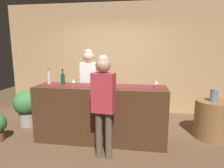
# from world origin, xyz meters

# --- Properties ---
(ground_plane) EXTENTS (10.00, 10.00, 0.00)m
(ground_plane) POSITION_xyz_m (0.00, 0.00, 0.00)
(ground_plane) COLOR brown
(back_wall) EXTENTS (6.00, 0.12, 2.90)m
(back_wall) POSITION_xyz_m (0.00, 1.90, 1.45)
(back_wall) COLOR tan
(back_wall) RESTS_ON ground
(bar_counter) EXTENTS (2.39, 0.60, 1.04)m
(bar_counter) POSITION_xyz_m (0.00, 0.00, 0.52)
(bar_counter) COLOR #472B19
(bar_counter) RESTS_ON ground
(counter_runner_cloth) EXTENTS (2.27, 0.28, 0.01)m
(counter_runner_cloth) POSITION_xyz_m (0.00, 0.00, 1.05)
(counter_runner_cloth) COLOR maroon
(counter_runner_cloth) RESTS_ON bar_counter
(wine_bottle_green) EXTENTS (0.07, 0.07, 0.30)m
(wine_bottle_green) POSITION_xyz_m (-0.71, 0.02, 1.16)
(wine_bottle_green) COLOR #194723
(wine_bottle_green) RESTS_ON bar_counter
(wine_bottle_clear) EXTENTS (0.07, 0.07, 0.30)m
(wine_bottle_clear) POSITION_xyz_m (-1.03, 0.10, 1.16)
(wine_bottle_clear) COLOR #B2C6C1
(wine_bottle_clear) RESTS_ON bar_counter
(wine_glass_near_customer) EXTENTS (0.07, 0.07, 0.14)m
(wine_glass_near_customer) POSITION_xyz_m (-0.46, -0.11, 1.15)
(wine_glass_near_customer) COLOR silver
(wine_glass_near_customer) RESTS_ON bar_counter
(wine_glass_mid_counter) EXTENTS (0.07, 0.07, 0.14)m
(wine_glass_mid_counter) POSITION_xyz_m (0.99, -0.03, 1.15)
(wine_glass_mid_counter) COLOR silver
(wine_glass_mid_counter) RESTS_ON bar_counter
(bartender) EXTENTS (0.35, 0.24, 1.71)m
(bartender) POSITION_xyz_m (-0.36, 0.58, 1.06)
(bartender) COLOR #26262B
(bartender) RESTS_ON ground
(customer_sipping) EXTENTS (0.36, 0.24, 1.63)m
(customer_sipping) POSITION_xyz_m (0.17, -0.57, 1.00)
(customer_sipping) COLOR brown
(customer_sipping) RESTS_ON ground
(round_side_table) EXTENTS (0.68, 0.68, 0.74)m
(round_side_table) POSITION_xyz_m (2.13, 0.45, 0.37)
(round_side_table) COLOR olive
(round_side_table) RESTS_ON ground
(vase_on_side_table) EXTENTS (0.13, 0.13, 0.24)m
(vase_on_side_table) POSITION_xyz_m (2.08, 0.39, 0.86)
(vase_on_side_table) COLOR slate
(vase_on_side_table) RESTS_ON round_side_table
(potted_plant_tall) EXTENTS (0.55, 0.55, 0.80)m
(potted_plant_tall) POSITION_xyz_m (-1.79, 0.47, 0.46)
(potted_plant_tall) COLOR #9E9389
(potted_plant_tall) RESTS_ON ground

